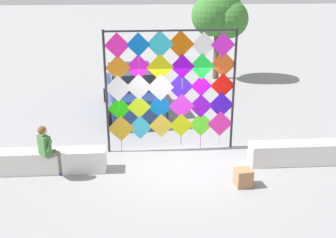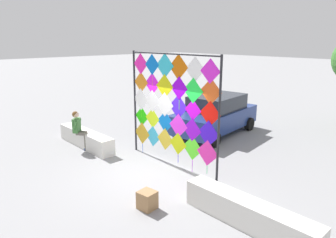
% 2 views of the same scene
% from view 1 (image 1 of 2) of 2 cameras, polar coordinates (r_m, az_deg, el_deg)
% --- Properties ---
extents(ground, '(120.00, 120.00, 0.00)m').
position_cam_1_polar(ground, '(11.57, 1.40, -6.13)').
color(ground, gray).
extents(plaza_ledge_left, '(3.20, 0.53, 0.61)m').
position_cam_1_polar(plaza_ledge_left, '(11.43, -16.76, -5.67)').
color(plaza_ledge_left, silver).
rests_on(plaza_ledge_left, ground).
extents(plaza_ledge_right, '(3.20, 0.53, 0.61)m').
position_cam_1_polar(plaza_ledge_right, '(12.06, 18.84, -4.53)').
color(plaza_ledge_right, silver).
rests_on(plaza_ledge_right, ground).
extents(kite_display_rack, '(3.80, 0.16, 3.67)m').
position_cam_1_polar(kite_display_rack, '(11.73, 0.44, 4.88)').
color(kite_display_rack, '#232328').
rests_on(kite_display_rack, ground).
extents(seated_vendor, '(0.70, 0.68, 1.46)m').
position_cam_1_polar(seated_vendor, '(10.88, -16.48, -3.80)').
color(seated_vendor, '#666056').
rests_on(seated_vendor, ground).
extents(parked_car, '(2.50, 4.51, 1.67)m').
position_cam_1_polar(parked_car, '(15.59, -5.02, 4.10)').
color(parked_car, navy).
rests_on(parked_car, ground).
extents(cardboard_box_large, '(0.45, 0.43, 0.45)m').
position_cam_1_polar(cardboard_box_large, '(10.47, 10.51, -8.07)').
color(cardboard_box_large, '#9E754C').
rests_on(cardboard_box_large, ground).
extents(tree_palm_like, '(2.71, 2.46, 4.44)m').
position_cam_1_polar(tree_palm_like, '(20.23, 7.14, 14.22)').
color(tree_palm_like, brown).
rests_on(tree_palm_like, ground).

